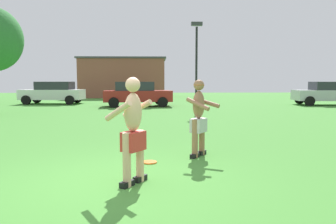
% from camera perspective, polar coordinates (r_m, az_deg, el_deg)
% --- Properties ---
extents(ground_plane, '(80.00, 80.00, 0.00)m').
position_cam_1_polar(ground_plane, '(5.40, -9.87, -12.29)').
color(ground_plane, '#428433').
extents(player_with_cap, '(0.76, 0.84, 1.67)m').
position_cam_1_polar(player_with_cap, '(7.04, 5.45, -0.43)').
color(player_with_cap, black).
rests_on(player_with_cap, ground_plane).
extents(player_in_red, '(0.77, 0.80, 1.70)m').
position_cam_1_polar(player_in_red, '(5.14, -6.19, -2.84)').
color(player_in_red, black).
rests_on(player_in_red, ground_plane).
extents(frisbee, '(0.29, 0.29, 0.03)m').
position_cam_1_polar(frisbee, '(6.60, -3.26, -8.78)').
color(frisbee, orange).
rests_on(frisbee, ground_plane).
extents(car_silver_near_post, '(4.42, 2.29, 1.58)m').
position_cam_1_polar(car_silver_near_post, '(24.56, 26.27, 3.03)').
color(car_silver_near_post, silver).
rests_on(car_silver_near_post, ground_plane).
extents(car_red_mid_lot, '(4.45, 2.36, 1.58)m').
position_cam_1_polar(car_red_mid_lot, '(20.96, -5.48, 3.24)').
color(car_red_mid_lot, maroon).
rests_on(car_red_mid_lot, ground_plane).
extents(car_white_far_end, '(4.38, 2.18, 1.58)m').
position_cam_1_polar(car_white_far_end, '(24.61, -19.51, 3.28)').
color(car_white_far_end, white).
rests_on(car_white_far_end, ground_plane).
extents(lamp_post, '(0.60, 0.24, 4.79)m').
position_cam_1_polar(lamp_post, '(17.95, 5.02, 9.86)').
color(lamp_post, black).
rests_on(lamp_post, ground_plane).
extents(outbuilding_behind_lot, '(8.52, 4.65, 3.91)m').
position_cam_1_polar(outbuilding_behind_lot, '(33.19, -7.86, 6.00)').
color(outbuilding_behind_lot, brown).
rests_on(outbuilding_behind_lot, ground_plane).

